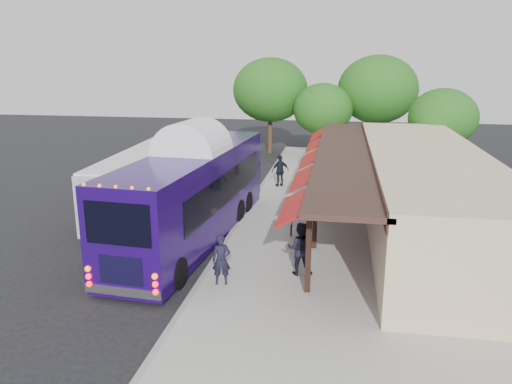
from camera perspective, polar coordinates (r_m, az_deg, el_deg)
The scene contains 15 objects.
ground at distance 20.98m, azimuth -3.77°, elevation -6.26°, with size 90.00×90.00×0.00m, color black.
sidewalk at distance 24.20m, azimuth 10.08°, elevation -3.35°, with size 10.00×40.00×0.15m, color #9E9B93.
curb at distance 24.63m, azimuth -1.52°, elevation -2.79°, with size 0.20×40.00×0.16m, color gray.
station_shelter at distance 24.01m, azimuth 18.36°, elevation 0.36°, with size 8.15×20.00×3.60m.
coach_bus at distance 21.46m, azimuth -7.12°, elevation 0.32°, with size 3.74×12.96×4.10m.
city_bus at distance 26.31m, azimuth -11.90°, elevation 1.75°, with size 2.93×11.63×3.10m.
ped_a at distance 17.03m, azimuth -3.98°, elevation -7.77°, with size 0.63×0.41×1.72m, color black.
ped_b at distance 17.75m, azimuth 5.06°, elevation -6.46°, with size 0.94×0.73×1.93m, color black.
ped_c at distance 29.94m, azimuth 2.78°, elevation 2.44°, with size 1.12×0.46×1.91m, color black.
ped_d at distance 27.85m, azimuth 6.86°, elevation 1.00°, with size 0.99×0.57×1.53m, color black.
sign_board at distance 21.48m, azimuth 4.05°, elevation -3.12°, with size 0.16×0.52×1.15m.
tree_left at distance 38.87m, azimuth 7.65°, elevation 9.39°, with size 4.57×4.57×5.85m.
tree_mid at distance 40.61m, azimuth 13.74°, elevation 11.31°, with size 6.20×6.20×7.93m.
tree_right at distance 35.44m, azimuth 20.57°, elevation 7.96°, with size 4.50×4.50×5.77m.
tree_far at distance 41.12m, azimuth 1.65°, elevation 11.57°, with size 6.04×6.04×7.73m.
Camera 1 is at (4.63, -19.01, 7.58)m, focal length 35.00 mm.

